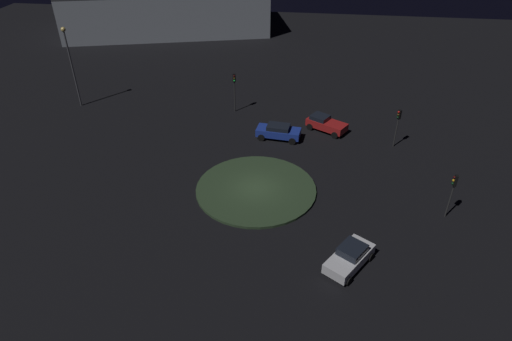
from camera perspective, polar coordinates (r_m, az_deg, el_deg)
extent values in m
plane|color=black|center=(36.85, 0.00, -2.52)|extent=(118.47, 118.47, 0.00)
cylinder|color=#2D4228|center=(36.78, 0.00, -2.38)|extent=(10.03, 10.03, 0.22)
cube|color=red|center=(45.89, 9.15, 5.89)|extent=(3.56, 4.38, 0.74)
cube|color=black|center=(45.99, 8.29, 6.83)|extent=(2.19, 2.25, 0.41)
cylinder|color=black|center=(46.17, 11.22, 5.32)|extent=(0.54, 0.70, 0.69)
cylinder|color=black|center=(44.79, 10.15, 4.51)|extent=(0.54, 0.70, 0.69)
cylinder|color=black|center=(47.36, 8.11, 6.40)|extent=(0.54, 0.70, 0.69)
cylinder|color=black|center=(46.01, 6.98, 5.64)|extent=(0.54, 0.70, 0.69)
cube|color=white|center=(30.44, 11.97, -11.08)|extent=(4.25, 3.61, 0.73)
cube|color=black|center=(30.18, 12.35, -9.97)|extent=(2.28, 2.21, 0.51)
cylinder|color=black|center=(29.53, 11.88, -13.83)|extent=(0.62, 0.51, 0.60)
cylinder|color=black|center=(30.06, 9.04, -12.36)|extent=(0.62, 0.51, 0.60)
cylinder|color=black|center=(31.40, 14.60, -10.77)|extent=(0.62, 0.51, 0.60)
cylinder|color=black|center=(31.90, 11.90, -9.47)|extent=(0.62, 0.51, 0.60)
cube|color=#1E38A5|center=(43.95, 2.92, 4.98)|extent=(2.17, 4.47, 0.72)
cube|color=black|center=(43.69, 2.92, 5.64)|extent=(1.74, 2.34, 0.41)
cylinder|color=black|center=(44.65, 5.08, 4.85)|extent=(0.29, 0.71, 0.69)
cylinder|color=black|center=(43.17, 4.71, 3.79)|extent=(0.29, 0.71, 0.69)
cylinder|color=black|center=(45.14, 1.18, 5.31)|extent=(0.29, 0.71, 0.69)
cylinder|color=black|center=(43.67, 0.68, 4.28)|extent=(0.29, 0.71, 0.69)
cylinder|color=#2D2D2D|center=(44.22, 17.64, 4.68)|extent=(0.12, 0.12, 2.98)
cube|color=black|center=(43.36, 18.07, 6.92)|extent=(0.37, 0.35, 0.90)
sphere|color=red|center=(43.15, 17.99, 7.21)|extent=(0.20, 0.20, 0.20)
sphere|color=#4C380F|center=(43.27, 17.93, 6.89)|extent=(0.20, 0.20, 0.20)
sphere|color=#0F3819|center=(43.38, 17.87, 6.57)|extent=(0.20, 0.20, 0.20)
cylinder|color=#2D2D2D|center=(36.25, 23.74, -3.68)|extent=(0.12, 0.12, 2.90)
cube|color=black|center=(35.22, 24.43, -1.21)|extent=(0.32, 0.25, 0.90)
sphere|color=#3F0C0C|center=(35.05, 24.30, -0.81)|extent=(0.20, 0.20, 0.20)
sphere|color=yellow|center=(35.19, 24.20, -1.18)|extent=(0.20, 0.20, 0.20)
sphere|color=#0F3819|center=(35.33, 24.10, -1.54)|extent=(0.20, 0.20, 0.20)
cylinder|color=#2D2D2D|center=(49.05, -2.78, 9.51)|extent=(0.12, 0.12, 3.49)
cube|color=black|center=(48.20, -2.85, 11.89)|extent=(0.30, 0.35, 0.90)
sphere|color=#3F0C0C|center=(47.97, -2.84, 12.13)|extent=(0.20, 0.20, 0.20)
sphere|color=#4C380F|center=(48.07, -2.83, 11.83)|extent=(0.20, 0.20, 0.20)
sphere|color=#1EE53F|center=(48.17, -2.82, 11.53)|extent=(0.20, 0.20, 0.20)
cylinder|color=#4C4C51|center=(53.36, -22.61, 11.93)|extent=(0.18, 0.18, 8.51)
sphere|color=#F9D166|center=(52.09, -23.69, 16.39)|extent=(0.49, 0.49, 0.49)
cube|color=#8C939E|center=(80.74, -11.32, 19.82)|extent=(23.67, 35.55, 6.73)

